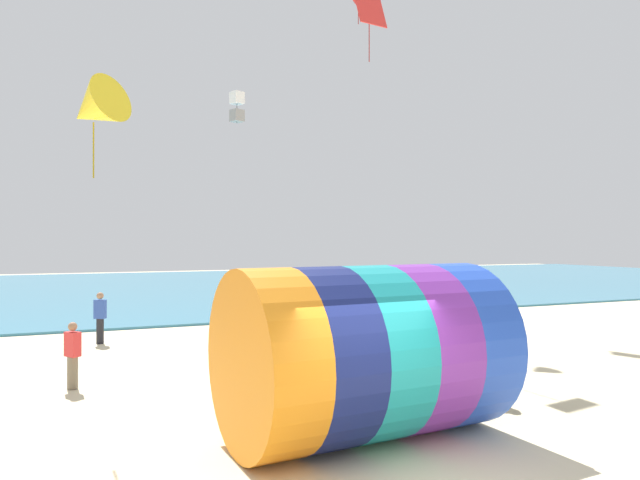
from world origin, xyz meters
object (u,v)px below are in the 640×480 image
Objects in this scene: giant_inflatable_tube at (366,352)px; kite_red_diamond at (369,6)px; kite_handler at (477,362)px; kite_red_delta at (358,2)px; kite_white_box at (237,107)px; bystander_mid_beach at (73,355)px; kite_yellow_delta at (94,108)px; bystander_near_water at (100,317)px.

kite_red_diamond is (4.41, 8.23, 9.93)m from giant_inflatable_tube.
kite_red_diamond is (1.07, 7.05, 10.61)m from kite_handler.
giant_inflatable_tube is 3.55× the size of kite_red_delta.
kite_handler is 12.78m from kite_red_diamond.
kite_red_diamond reaches higher than kite_white_box.
giant_inflatable_tube is 13.63m from kite_red_diamond.
kite_handler is 0.60× the size of kite_red_diamond.
giant_inflatable_tube reaches higher than bystander_mid_beach.
kite_yellow_delta is 9.63m from bystander_near_water.
kite_handler is 15.89m from kite_white_box.
kite_red_delta reaches higher than kite_red_diamond.
giant_inflatable_tube is at bearing -118.19° from kite_red_diamond.
kite_handler is 0.95× the size of bystander_near_water.
kite_red_delta reaches higher than kite_yellow_delta.
kite_yellow_delta reaches higher than giant_inflatable_tube.
kite_red_delta is at bearing 40.01° from kite_yellow_delta.
bystander_mid_beach is at bearing 151.57° from kite_handler.
giant_inflatable_tube is at bearing -116.18° from kite_red_delta.
kite_yellow_delta is at bearing -139.99° from kite_red_delta.
kite_yellow_delta is (-4.37, 3.56, 4.64)m from giant_inflatable_tube.
kite_red_diamond is at bearing 81.36° from kite_handler.
giant_inflatable_tube is 1.84× the size of kite_red_diamond.
kite_red_delta is 0.81× the size of bystander_near_water.
kite_yellow_delta is at bearing -152.01° from kite_red_diamond.
kite_red_diamond reaches higher than bystander_mid_beach.
kite_handler reaches higher than bystander_mid_beach.
kite_yellow_delta is 5.74m from bystander_mid_beach.
kite_red_delta is (6.05, 12.31, 11.91)m from giant_inflatable_tube.
kite_white_box is at bearing 84.20° from giant_inflatable_tube.
kite_red_delta is 0.90× the size of bystander_mid_beach.
bystander_near_water is (-7.34, 10.44, 0.06)m from kite_handler.
bystander_near_water is at bearing -151.36° from kite_white_box.
bystander_mid_beach is at bearing 130.57° from giant_inflatable_tube.
kite_red_delta reaches higher than bystander_near_water.
kite_white_box is 0.78× the size of bystander_near_water.
kite_red_delta is 15.42m from kite_yellow_delta.
bystander_near_water is 6.09m from bystander_mid_beach.
giant_inflatable_tube is 2.40× the size of kite_yellow_delta.
kite_handler is 0.78× the size of kite_yellow_delta.
kite_red_delta is 0.52× the size of kite_red_diamond.
kite_red_delta is 16.08m from bystander_near_water.
kite_yellow_delta is at bearing -92.62° from bystander_near_water.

